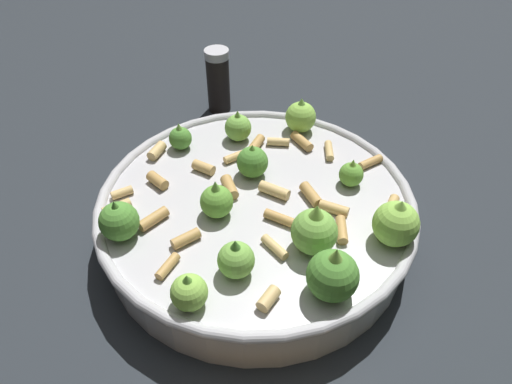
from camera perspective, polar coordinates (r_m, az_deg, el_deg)
The scene contains 3 objects.
ground_plane at distance 0.53m, azimuth -0.00°, elevation -4.92°, with size 2.40×2.40×0.00m, color #23282D.
cooking_pan at distance 0.51m, azimuth 0.20°, elevation -2.46°, with size 0.34×0.34×0.11m.
pepper_shaker at distance 0.71m, azimuth -4.68°, elevation 13.51°, with size 0.04×0.04×0.10m.
Camera 1 is at (-0.34, 0.12, 0.39)m, focal length 32.53 mm.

